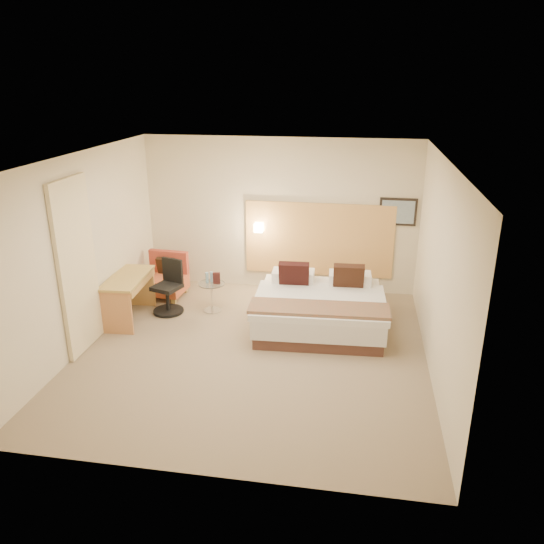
% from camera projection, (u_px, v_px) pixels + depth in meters
% --- Properties ---
extents(floor, '(4.80, 5.00, 0.02)m').
position_uv_depth(floor, '(253.00, 352.00, 7.47)').
color(floor, '#7A6952').
rests_on(floor, ground).
extents(ceiling, '(4.80, 5.00, 0.02)m').
position_uv_depth(ceiling, '(250.00, 157.00, 6.53)').
color(ceiling, white).
rests_on(ceiling, floor).
extents(wall_back, '(4.80, 0.02, 2.70)m').
position_uv_depth(wall_back, '(280.00, 215.00, 9.32)').
color(wall_back, beige).
rests_on(wall_back, floor).
extents(wall_front, '(4.80, 0.02, 2.70)m').
position_uv_depth(wall_front, '(194.00, 353.00, 4.68)').
color(wall_front, beige).
rests_on(wall_front, floor).
extents(wall_left, '(0.02, 5.00, 2.70)m').
position_uv_depth(wall_left, '(82.00, 252.00, 7.37)').
color(wall_left, beige).
rests_on(wall_left, floor).
extents(wall_right, '(0.02, 5.00, 2.70)m').
position_uv_depth(wall_right, '(440.00, 272.00, 6.63)').
color(wall_right, beige).
rests_on(wall_right, floor).
extents(headboard_panel, '(2.60, 0.04, 1.30)m').
position_uv_depth(headboard_panel, '(319.00, 239.00, 9.32)').
color(headboard_panel, tan).
rests_on(headboard_panel, wall_back).
extents(art_frame, '(0.62, 0.03, 0.47)m').
position_uv_depth(art_frame, '(398.00, 212.00, 8.93)').
color(art_frame, black).
rests_on(art_frame, wall_back).
extents(art_canvas, '(0.54, 0.01, 0.39)m').
position_uv_depth(art_canvas, '(398.00, 212.00, 8.91)').
color(art_canvas, slate).
rests_on(art_canvas, wall_back).
extents(lamp_arm, '(0.02, 0.12, 0.02)m').
position_uv_depth(lamp_arm, '(259.00, 227.00, 9.36)').
color(lamp_arm, silver).
rests_on(lamp_arm, wall_back).
extents(lamp_shade, '(0.15, 0.15, 0.15)m').
position_uv_depth(lamp_shade, '(259.00, 227.00, 9.31)').
color(lamp_shade, '#FFEDC6').
rests_on(lamp_shade, wall_back).
extents(curtain, '(0.06, 0.90, 2.42)m').
position_uv_depth(curtain, '(77.00, 267.00, 7.18)').
color(curtain, beige).
rests_on(curtain, wall_left).
extents(bottle_a, '(0.06, 0.06, 0.17)m').
position_uv_depth(bottle_a, '(207.00, 278.00, 8.60)').
color(bottle_a, '#81AEC7').
rests_on(bottle_a, side_table).
extents(bottle_b, '(0.06, 0.06, 0.17)m').
position_uv_depth(bottle_b, '(212.00, 277.00, 8.64)').
color(bottle_b, '#94C3E5').
rests_on(bottle_b, side_table).
extents(menu_folder, '(0.12, 0.06, 0.19)m').
position_uv_depth(menu_folder, '(217.00, 278.00, 8.56)').
color(menu_folder, '#381717').
rests_on(menu_folder, side_table).
extents(bed, '(2.03, 1.98, 0.95)m').
position_uv_depth(bed, '(320.00, 307.00, 8.17)').
color(bed, '#482B24').
rests_on(bed, floor).
extents(lounge_chair, '(0.76, 0.68, 0.76)m').
position_uv_depth(lounge_chair, '(165.00, 279.00, 9.31)').
color(lounge_chair, tan).
rests_on(lounge_chair, floor).
extents(side_table, '(0.50, 0.50, 0.49)m').
position_uv_depth(side_table, '(212.00, 296.00, 8.68)').
color(side_table, silver).
rests_on(side_table, floor).
extents(desk, '(0.59, 1.18, 0.72)m').
position_uv_depth(desk, '(129.00, 286.00, 8.29)').
color(desk, '#AC8E43').
rests_on(desk, floor).
extents(desk_chair, '(0.62, 0.62, 0.87)m').
position_uv_depth(desk_chair, '(169.00, 291.00, 8.62)').
color(desk_chair, black).
rests_on(desk_chair, floor).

